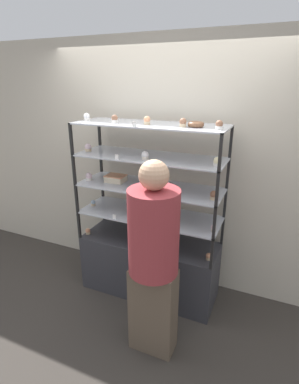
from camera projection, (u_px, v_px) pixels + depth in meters
ground_plane at (150, 289)px, 3.31m from camera, size 20.00×20.00×0.00m
back_wall at (164, 167)px, 3.20m from camera, size 8.00×0.05×2.60m
display_base at (150, 266)px, 3.20m from camera, size 1.41×0.50×0.62m
display_riser_lower at (150, 216)px, 2.99m from camera, size 1.41×0.50×0.30m
display_riser_middle at (150, 188)px, 2.89m from camera, size 1.41×0.50×0.30m
display_riser_upper at (150, 158)px, 2.79m from camera, size 1.41×0.50×0.30m
display_riser_top at (150, 126)px, 2.68m from camera, size 1.41×0.50×0.30m
layer_cake_centerpiece at (148, 206)px, 3.04m from camera, size 0.21×0.21×0.11m
sheet_cake_frosted at (116, 178)px, 3.01m from camera, size 0.19×0.15×0.07m
cupcake_0 at (88, 231)px, 3.21m from camera, size 0.05×0.05×0.06m
cupcake_1 at (148, 240)px, 3.04m from camera, size 0.05×0.05×0.06m
cupcake_2 at (209, 256)px, 2.75m from camera, size 0.05×0.05×0.06m
price_tag_0 at (165, 255)px, 2.79m from camera, size 0.04×0.00×0.04m
cupcake_3 at (93, 203)px, 3.18m from camera, size 0.05×0.05×0.06m
cupcake_4 at (213, 228)px, 2.64m from camera, size 0.05×0.05×0.06m
price_tag_1 at (114, 217)px, 2.88m from camera, size 0.04×0.00×0.04m
cupcake_5 at (89, 177)px, 3.05m from camera, size 0.07×0.07×0.08m
cupcake_6 at (165, 189)px, 2.69m from camera, size 0.07×0.07×0.08m
cupcake_7 at (214, 195)px, 2.55m from camera, size 0.07×0.07×0.08m
price_tag_2 at (131, 191)px, 2.71m from camera, size 0.04×0.00×0.04m
cupcake_8 at (88, 148)px, 2.97m from camera, size 0.06×0.06×0.07m
cupcake_9 at (145, 155)px, 2.66m from camera, size 0.06×0.06×0.07m
cupcake_10 at (217, 162)px, 2.46m from camera, size 0.06×0.06×0.07m
price_tag_3 at (117, 157)px, 2.66m from camera, size 0.04×0.00×0.04m
cupcake_11 at (87, 117)px, 2.86m from camera, size 0.06×0.06×0.07m
cupcake_12 at (115, 119)px, 2.72m from camera, size 0.06×0.06×0.07m
cupcake_13 at (147, 120)px, 2.62m from camera, size 0.06×0.06×0.07m
cupcake_14 at (183, 123)px, 2.48m from camera, size 0.06×0.06×0.07m
cupcake_15 at (219, 125)px, 2.35m from camera, size 0.06×0.06×0.07m
price_tag_4 at (134, 124)px, 2.48m from camera, size 0.04×0.00×0.04m
donut_glazed at (196, 124)px, 2.48m from camera, size 0.14×0.14×0.04m
customer_figure at (153, 258)px, 2.30m from camera, size 0.39×0.39×1.66m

